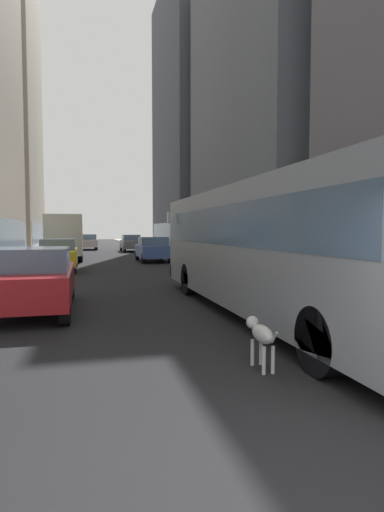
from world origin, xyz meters
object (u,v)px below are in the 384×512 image
Objects in this scene: car_grey_wagon at (131,243)px; car_yellow_taxi at (59,254)px; box_truck at (65,236)px; car_white_van at (88,242)px; transit_bus at (269,242)px; car_blue_hatchback at (153,249)px; car_red_coupe at (33,279)px; dalmatian_dog at (261,334)px.

car_grey_wagon is 0.98× the size of car_yellow_taxi.
box_truck is at bearing -118.48° from car_grey_wagon.
car_white_van is 23.54m from car_yellow_taxi.
car_blue_hatchback is (0.00, 17.76, -0.96)m from transit_bus.
car_white_van is at bearing 84.05° from box_truck.
box_truck is (-1.60, -15.35, 0.84)m from car_white_van.
car_yellow_taxi is 8.18m from box_truck.
car_blue_hatchback is 0.85× the size of car_yellow_taxi.
car_white_van is at bearing 102.11° from car_blue_hatchback.
car_grey_wagon is (0.00, 13.62, 0.00)m from car_blue_hatchback.
car_grey_wagon is at bearing 61.52° from box_truck.
car_grey_wagon and car_yellow_taxi have the same top height.
car_white_van and car_red_coupe have the same top height.
car_grey_wagon is 6.43m from car_white_van.
car_blue_hatchback is 6.55m from box_truck.
box_truck reaches higher than car_red_coupe.
box_truck is at bearing 149.49° from car_blue_hatchback.
transit_bus is at bearing -90.00° from car_grey_wagon.
transit_bus reaches higher than car_yellow_taxi.
transit_bus is 2.50× the size of car_red_coupe.
car_blue_hatchback and car_red_coupe have the same top height.
box_truck is at bearing 104.89° from transit_bus.
transit_bus reaches higher than car_grey_wagon.
car_red_coupe is 0.61× the size of box_truck.
car_grey_wagon is 4.86× the size of dalmatian_dog.
box_truck reaches higher than car_blue_hatchback.
transit_bus is 2.60× the size of car_white_van.
transit_bus is 36.64m from car_white_van.
dalmatian_dog is (-1.81, -35.00, -0.31)m from car_grey_wagon.
car_blue_hatchback and car_white_van have the same top height.
car_red_coupe is at bearing 161.73° from transit_bus.
dalmatian_dog is at bearing -94.83° from car_blue_hatchback.
dalmatian_dog is (-1.81, -21.38, -0.31)m from car_blue_hatchback.
car_red_coupe and car_yellow_taxi have the same top height.
car_grey_wagon is at bearing 73.12° from car_yellow_taxi.
box_truck is (-0.00, 19.21, 0.84)m from car_red_coupe.
car_blue_hatchback and car_grey_wagon have the same top height.
car_grey_wagon is 11.77m from box_truck.
car_grey_wagon is at bearing 87.05° from dalmatian_dog.
car_yellow_taxi is at bearing -90.00° from box_truck.
dalmatian_dog is at bearing -81.26° from box_truck.
car_white_van is at bearing 93.14° from dalmatian_dog.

